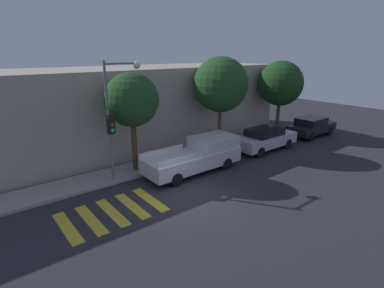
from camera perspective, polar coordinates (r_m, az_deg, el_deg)
ground_plane at (r=13.77m, az=-0.83°, el=-9.92°), size 60.00×60.00×0.00m
sidewalk at (r=16.97m, az=-9.55°, el=-4.49°), size 26.00×1.99×0.14m
building_row at (r=20.10m, az=-16.09°, el=6.14°), size 26.00×6.00×5.28m
crosswalk at (r=12.95m, az=-14.95°, el=-12.44°), size 4.02×2.60×0.00m
traffic_light_pole at (r=14.56m, az=-14.29°, el=6.44°), size 2.14×0.56×5.90m
pickup_truck at (r=16.25m, az=1.05°, el=-2.13°), size 5.49×2.00×1.76m
sedan_near_corner at (r=20.28m, az=13.75°, el=1.04°), size 4.59×1.79×1.50m
sedan_middle at (r=24.80m, az=21.73°, el=3.17°), size 4.23×1.86×1.45m
tree_near_corner at (r=15.60m, az=-11.41°, el=8.17°), size 2.77×2.77×5.32m
tree_midblock at (r=19.16m, az=5.50°, el=11.19°), size 3.45×3.45×6.02m
tree_far_end at (r=23.91m, az=16.52°, el=10.98°), size 3.35×3.35×5.64m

